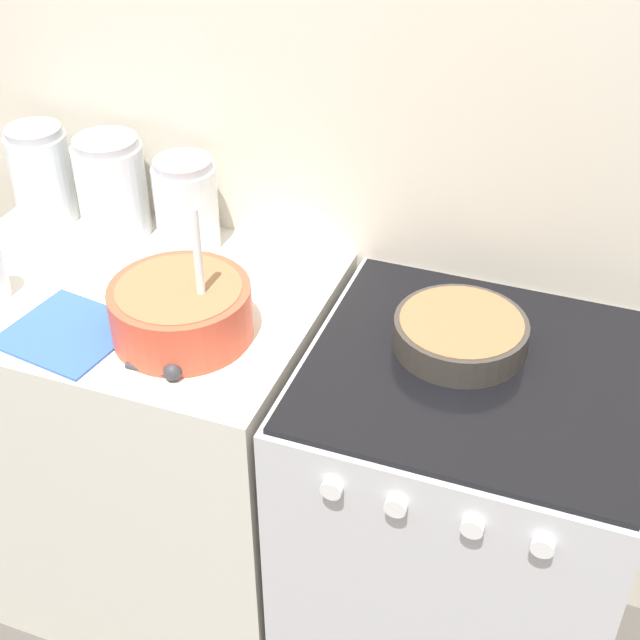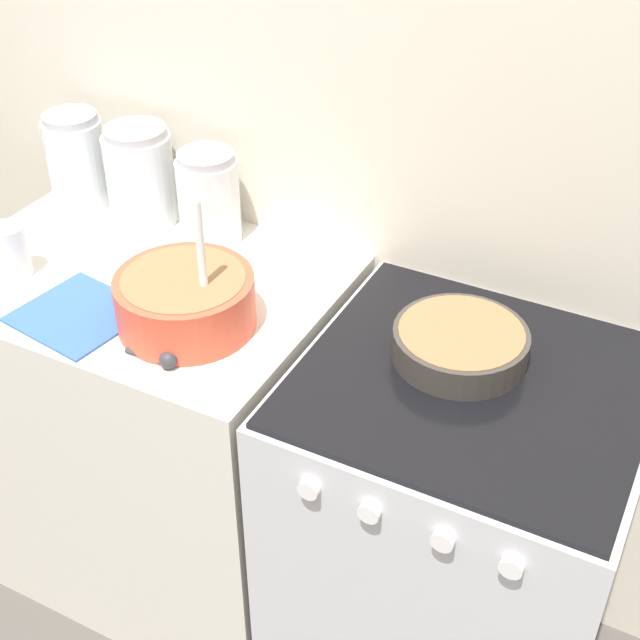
{
  "view_description": "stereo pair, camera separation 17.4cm",
  "coord_description": "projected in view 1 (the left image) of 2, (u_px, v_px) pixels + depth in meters",
  "views": [
    {
      "loc": [
        0.52,
        -1.03,
        2.01
      ],
      "look_at": [
        0.03,
        0.29,
        0.98
      ],
      "focal_mm": 50.0,
      "sensor_mm": 36.0,
      "label": 1
    },
    {
      "loc": [
        0.68,
        -0.96,
        2.01
      ],
      "look_at": [
        0.03,
        0.29,
        0.98
      ],
      "focal_mm": 50.0,
      "sensor_mm": 36.0,
      "label": 2
    }
  ],
  "objects": [
    {
      "name": "measuring_spoon",
      "position": [
        167.0,
        371.0,
        1.67
      ],
      "size": [
        0.12,
        0.04,
        0.04
      ],
      "color": "#333338",
      "rests_on": "countertop_cabinet"
    },
    {
      "name": "wall_back",
      "position": [
        364.0,
        139.0,
        1.9
      ],
      "size": [
        4.73,
        0.05,
        2.4
      ],
      "color": "beige",
      "rests_on": "ground_plane"
    },
    {
      "name": "countertop_cabinet",
      "position": [
        146.0,
        444.0,
        2.19
      ],
      "size": [
        0.87,
        0.63,
        0.93
      ],
      "color": "silver",
      "rests_on": "ground_plane"
    },
    {
      "name": "stove",
      "position": [
        457.0,
        530.0,
        1.98
      ],
      "size": [
        0.67,
        0.64,
        0.93
      ],
      "color": "silver",
      "rests_on": "ground_plane"
    },
    {
      "name": "mixing_bowl",
      "position": [
        181.0,
        308.0,
        1.75
      ],
      "size": [
        0.28,
        0.28,
        0.3
      ],
      "color": "#D84C33",
      "rests_on": "countertop_cabinet"
    },
    {
      "name": "storage_jar_middle",
      "position": [
        113.0,
        193.0,
        2.06
      ],
      "size": [
        0.16,
        0.16,
        0.24
      ],
      "color": "silver",
      "rests_on": "countertop_cabinet"
    },
    {
      "name": "storage_jar_right",
      "position": [
        187.0,
        210.0,
        2.01
      ],
      "size": [
        0.14,
        0.14,
        0.22
      ],
      "color": "silver",
      "rests_on": "countertop_cabinet"
    },
    {
      "name": "recipe_page",
      "position": [
        68.0,
        332.0,
        1.79
      ],
      "size": [
        0.26,
        0.25,
        0.01
      ],
      "color": "#3359B2",
      "rests_on": "countertop_cabinet"
    },
    {
      "name": "baking_pan",
      "position": [
        460.0,
        333.0,
        1.74
      ],
      "size": [
        0.26,
        0.26,
        0.06
      ],
      "color": "#38332D",
      "rests_on": "stove"
    },
    {
      "name": "storage_jar_left",
      "position": [
        43.0,
        180.0,
        2.11
      ],
      "size": [
        0.14,
        0.14,
        0.23
      ],
      "color": "silver",
      "rests_on": "countertop_cabinet"
    }
  ]
}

